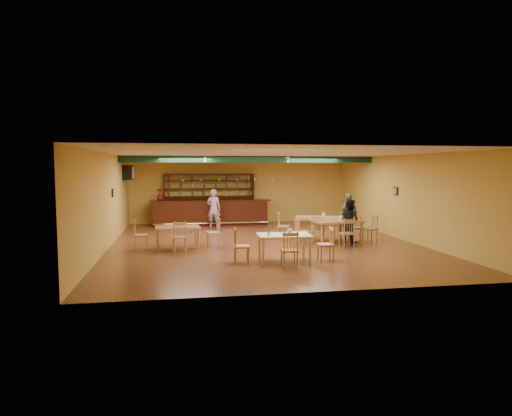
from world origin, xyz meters
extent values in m
plane|color=brown|center=(0.00, 0.00, 0.00)|extent=(12.00, 12.00, 0.00)
cube|color=#10311F|center=(0.00, 2.80, 2.87)|extent=(10.00, 0.30, 0.25)
cube|color=silver|center=(-1.80, 3.40, 2.94)|extent=(0.05, 2.50, 0.05)
cube|color=silver|center=(1.40, 3.40, 2.94)|extent=(0.05, 2.50, 0.05)
cube|color=silver|center=(-4.80, 4.20, 2.35)|extent=(0.34, 0.70, 0.48)
cube|color=black|center=(-4.97, 1.00, 1.70)|extent=(0.04, 0.34, 0.28)
cube|color=black|center=(4.97, 0.50, 1.70)|extent=(0.04, 0.34, 0.28)
cube|color=#34140A|center=(-1.41, 5.15, 0.56)|extent=(5.28, 0.85, 1.13)
cube|color=#34140A|center=(-1.41, 5.78, 1.14)|extent=(4.08, 0.40, 2.28)
imported|color=maroon|center=(-3.60, 5.15, 1.39)|extent=(0.37, 0.37, 0.51)
cube|color=#AB673C|center=(2.09, 0.45, 0.41)|extent=(1.85, 1.45, 0.81)
cube|color=#AB673C|center=(-2.84, -0.40, 0.35)|extent=(1.45, 0.94, 0.69)
cube|color=#AB673C|center=(2.41, -0.48, 0.40)|extent=(1.68, 1.11, 0.79)
cube|color=beige|center=(-0.01, -3.03, 0.38)|extent=(1.44, 0.96, 0.75)
cylinder|color=silver|center=(0.09, -3.03, 0.76)|extent=(0.40, 0.40, 0.01)
cylinder|color=#EAE5C6|center=(-0.46, -3.19, 0.81)|extent=(0.08, 0.08, 0.11)
cube|color=white|center=(0.35, -2.83, 0.77)|extent=(0.23, 0.19, 0.03)
cube|color=silver|center=(0.24, -2.98, 0.77)|extent=(0.32, 0.25, 0.00)
cylinder|color=white|center=(0.55, -3.24, 0.76)|extent=(0.23, 0.23, 0.01)
imported|color=purple|center=(-1.33, 4.33, 0.82)|extent=(0.69, 0.57, 1.64)
imported|color=black|center=(2.89, -0.35, 0.75)|extent=(0.86, 0.91, 1.49)
imported|color=slate|center=(3.61, 1.52, 0.78)|extent=(0.99, 0.74, 1.56)
camera|label=1|loc=(-2.78, -14.68, 2.54)|focal=31.51mm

